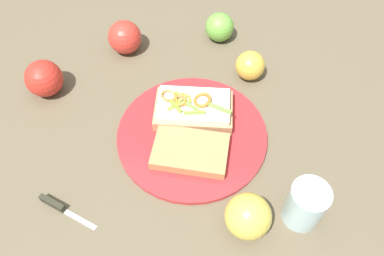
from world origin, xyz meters
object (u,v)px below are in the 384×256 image
Objects in this scene: sandwich at (193,109)px; drinking_glass at (305,205)px; apple_2 at (220,27)px; apple_4 at (44,78)px; apple_1 at (250,66)px; apple_0 at (248,216)px; apple_3 at (125,37)px; knife at (58,207)px; plate at (192,135)px; bread_slice_side at (190,151)px.

sandwich is 1.91× the size of drinking_glass.
apple_2 is 0.86× the size of apple_4.
apple_0 is at bearing -172.89° from apple_1.
apple_1 is at bearing -141.51° from apple_2.
apple_2 reaches higher than apple_1.
apple_4 reaches higher than apple_3.
sandwich is 0.34m from apple_4.
knife is (-0.42, 0.30, -0.03)m from apple_1.
apple_0 is 1.03× the size of apple_3.
apple_0 is 1.00× the size of apple_4.
plate is 2.12× the size of bread_slice_side.
apple_3 reaches higher than sandwich.
apple_0 is 0.89× the size of drinking_glass.
drinking_glass reaches higher than apple_4.
apple_1 is (0.25, -0.09, 0.01)m from bread_slice_side.
apple_3 is (0.17, 0.21, 0.01)m from sandwich.
bread_slice_side is 0.35m from apple_3.
knife is at bearing 101.00° from drinking_glass.
apple_1 is at bearing -93.94° from apple_3.
knife is (-0.53, 0.21, -0.03)m from apple_2.
apple_3 is at bearing 131.66° from sandwich.
drinking_glass reaches higher than sandwich.
apple_4 is at bearing 72.84° from drinking_glass.
sandwich is 0.10m from bread_slice_side.
apple_4 is (0.10, 0.36, 0.02)m from bread_slice_side.
knife is (-0.22, 0.21, 0.00)m from plate.
drinking_glass is at bearing -66.49° from apple_0.
apple_1 reaches higher than knife.
knife is (-0.04, 0.35, -0.03)m from apple_0.
sandwich is 0.33m from knife.
bread_slice_side is at bearing -170.99° from plate.
bread_slice_side is 1.59× the size of drinking_glass.
apple_2 is 0.44m from apple_4.
apple_4 is 0.31m from knife.
apple_3 is 0.57m from drinking_glass.
knife is at bearing -135.86° from sandwich.
drinking_glass is (-0.35, -0.45, 0.01)m from apple_3.
knife is at bearing 144.10° from apple_1.
apple_4 reaches higher than bread_slice_side.
apple_3 is at bearing 44.56° from plate.
apple_3 is 0.22m from apple_4.
bread_slice_side is 0.18m from apple_0.
apple_0 reaches higher than apple_2.
drinking_glass reaches higher than apple_1.
apple_2 is at bearing 87.76° from bread_slice_side.
apple_1 is 0.73× the size of drinking_glass.
apple_1 is at bearing -71.48° from apple_4.
apple_3 is at bearing -37.96° from apple_4.
apple_2 is (0.32, -0.00, 0.03)m from plate.
apple_0 is (-0.17, -0.14, 0.04)m from plate.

